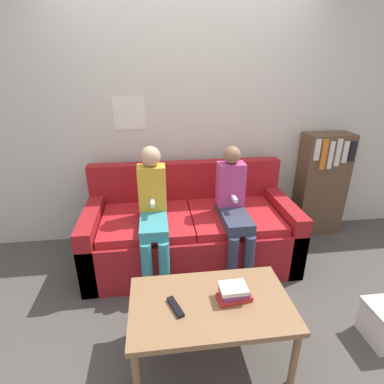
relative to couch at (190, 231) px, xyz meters
The scene contains 9 objects.
ground_plane 0.64m from the couch, 90.00° to the right, with size 10.00×10.00×0.00m, color #4C4742.
wall_back 1.14m from the couch, 90.02° to the left, with size 8.00×0.06×2.60m.
couch is the anchor object (origin of this frame).
coffee_table 1.14m from the couch, 90.64° to the right, with size 0.99×0.59×0.46m.
person_left 0.54m from the couch, 148.86° to the right, with size 0.24×0.60×1.17m.
person_right 0.54m from the couch, 30.71° to the right, with size 0.24×0.60×1.15m.
tv_remote 1.19m from the couch, 101.27° to the right, with size 0.10×0.17×0.02m.
book_stack 1.15m from the couch, 83.28° to the right, with size 0.22×0.15×0.10m.
bookshelf 1.58m from the couch, 13.46° to the left, with size 0.50×0.28×1.14m.
Camera 1 is at (-0.31, -1.96, 1.79)m, focal length 28.00 mm.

